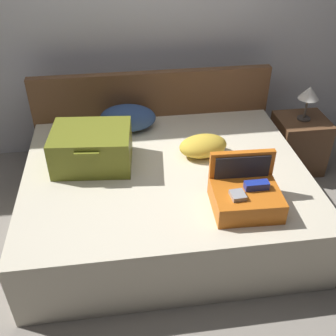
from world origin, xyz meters
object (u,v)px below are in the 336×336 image
object	(u,v)px
hard_case_medium	(245,195)
pillow_center_head	(203,146)
pillow_near_headboard	(128,118)
table_lamp	(309,94)
hard_case_large	(92,147)
nightstand	(298,144)
bed	(166,196)

from	to	relation	value
hard_case_medium	pillow_center_head	bearing A→B (deg)	104.41
pillow_near_headboard	table_lamp	xyz separation A→B (m)	(1.55, -0.07, 0.15)
hard_case_large	pillow_center_head	distance (m)	0.84
pillow_near_headboard	table_lamp	size ratio (longest dim) A/B	1.52
pillow_near_headboard	table_lamp	world-z (taller)	table_lamp
pillow_center_head	nightstand	size ratio (longest dim) A/B	0.73
table_lamp	nightstand	bearing A→B (deg)	0.00
hard_case_large	hard_case_medium	bearing A→B (deg)	-27.59
pillow_near_headboard	nightstand	bearing A→B (deg)	-2.46
hard_case_large	nightstand	world-z (taller)	hard_case_large
table_lamp	pillow_center_head	bearing A→B (deg)	-157.47
pillow_center_head	table_lamp	size ratio (longest dim) A/B	1.21
bed	pillow_near_headboard	distance (m)	0.77
pillow_center_head	nightstand	xyz separation A→B (m)	(1.00, 0.42, -0.32)
pillow_near_headboard	table_lamp	bearing A→B (deg)	-2.46
pillow_near_headboard	table_lamp	distance (m)	1.56
table_lamp	hard_case_large	bearing A→B (deg)	-167.09
hard_case_large	pillow_center_head	world-z (taller)	hard_case_large
pillow_near_headboard	nightstand	xyz separation A→B (m)	(1.55, -0.07, -0.35)
pillow_center_head	nightstand	distance (m)	1.13
nightstand	hard_case_medium	bearing A→B (deg)	-129.27
hard_case_large	nightstand	xyz separation A→B (m)	(1.83, 0.42, -0.39)
bed	table_lamp	distance (m)	1.52
pillow_near_headboard	pillow_center_head	xyz separation A→B (m)	(0.55, -0.48, -0.03)
nightstand	table_lamp	bearing A→B (deg)	180.00
hard_case_medium	table_lamp	xyz separation A→B (m)	(0.86, 1.05, 0.16)
table_lamp	hard_case_medium	bearing A→B (deg)	-129.27
nightstand	table_lamp	xyz separation A→B (m)	(-0.00, 0.00, 0.50)
pillow_near_headboard	pillow_center_head	distance (m)	0.73
pillow_center_head	hard_case_large	bearing A→B (deg)	-179.64
hard_case_medium	hard_case_large	bearing A→B (deg)	149.05
bed	pillow_center_head	xyz separation A→B (m)	(0.31, 0.16, 0.33)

